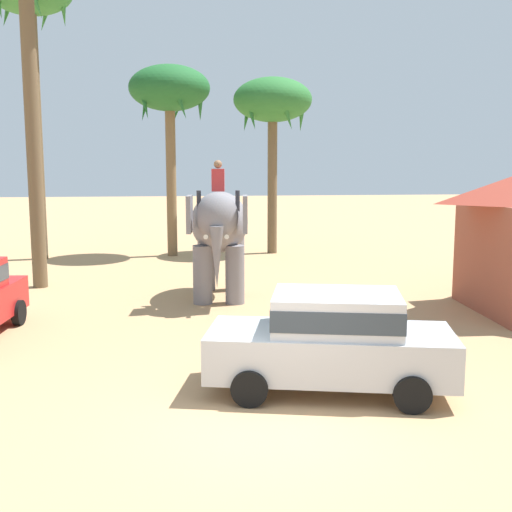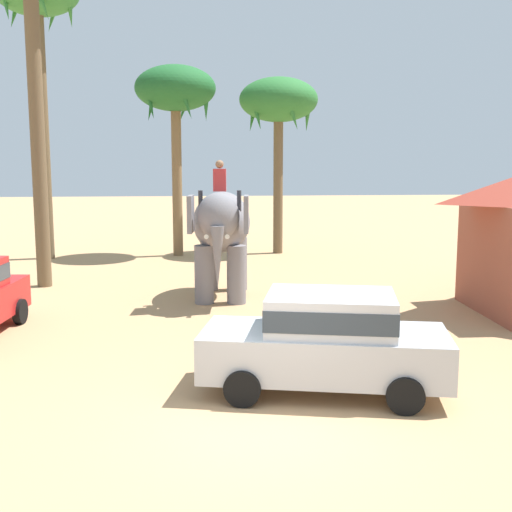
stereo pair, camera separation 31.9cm
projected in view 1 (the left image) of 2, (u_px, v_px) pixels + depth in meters
name	position (u px, v px, depth m)	size (l,w,h in m)	color
ground_plane	(275.00, 424.00, 9.67)	(120.00, 120.00, 0.00)	tan
car_sedan_foreground	(332.00, 338.00, 10.91)	(4.37, 2.53, 1.70)	#B7BABF
elephant_with_mahout	(219.00, 228.00, 18.10)	(1.89, 3.95, 3.88)	slate
palm_tree_behind_elephant	(273.00, 104.00, 26.34)	(3.20, 3.20, 7.19)	brown
palm_tree_near_hut	(170.00, 93.00, 25.53)	(3.20, 3.20, 7.58)	brown
palm_tree_left_of_road	(30.00, 3.00, 24.16)	(3.20, 3.20, 11.04)	brown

